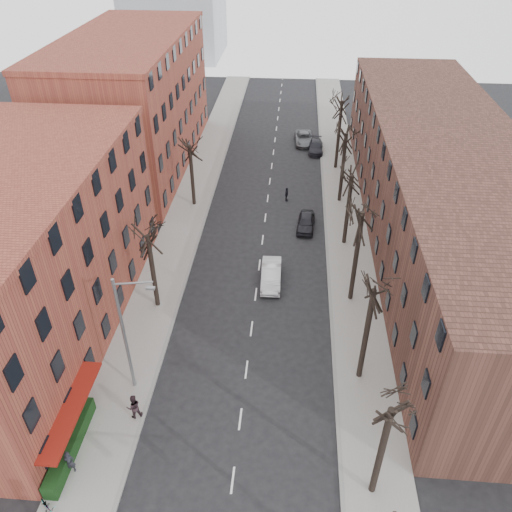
% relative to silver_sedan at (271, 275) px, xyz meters
% --- Properties ---
extents(sidewalk_left, '(4.00, 90.00, 0.15)m').
position_rel_silver_sedan_xyz_m(sidewalk_left, '(-9.15, 13.29, -0.68)').
color(sidewalk_left, gray).
rests_on(sidewalk_left, ground).
extents(sidewalk_right, '(4.00, 90.00, 0.15)m').
position_rel_silver_sedan_xyz_m(sidewalk_right, '(6.85, 13.29, -0.68)').
color(sidewalk_right, gray).
rests_on(sidewalk_right, ground).
extents(building_left_near, '(12.00, 26.00, 12.00)m').
position_rel_silver_sedan_xyz_m(building_left_near, '(-17.15, -6.71, 5.25)').
color(building_left_near, brown).
rests_on(building_left_near, ground).
extents(building_left_far, '(12.00, 28.00, 14.00)m').
position_rel_silver_sedan_xyz_m(building_left_far, '(-17.15, 22.29, 6.25)').
color(building_left_far, brown).
rests_on(building_left_far, ground).
extents(building_right, '(12.00, 50.00, 10.00)m').
position_rel_silver_sedan_xyz_m(building_right, '(14.85, 8.29, 4.25)').
color(building_right, '#522F26').
rests_on(building_right, ground).
extents(awning_left, '(1.20, 7.00, 0.15)m').
position_rel_silver_sedan_xyz_m(awning_left, '(-10.55, -15.71, -0.75)').
color(awning_left, maroon).
rests_on(awning_left, ground).
extents(hedge, '(0.80, 6.00, 1.00)m').
position_rel_silver_sedan_xyz_m(hedge, '(-10.65, -16.71, -0.10)').
color(hedge, '#153612').
rests_on(hedge, sidewalk_left).
extents(tree_right_a, '(5.20, 5.20, 10.00)m').
position_rel_silver_sedan_xyz_m(tree_right_a, '(6.45, -17.71, -0.75)').
color(tree_right_a, black).
rests_on(tree_right_a, ground).
extents(tree_right_b, '(5.20, 5.20, 10.80)m').
position_rel_silver_sedan_xyz_m(tree_right_b, '(6.45, -9.71, -0.75)').
color(tree_right_b, black).
rests_on(tree_right_b, ground).
extents(tree_right_c, '(5.20, 5.20, 11.60)m').
position_rel_silver_sedan_xyz_m(tree_right_c, '(6.45, -1.71, -0.75)').
color(tree_right_c, black).
rests_on(tree_right_c, ground).
extents(tree_right_d, '(5.20, 5.20, 10.00)m').
position_rel_silver_sedan_xyz_m(tree_right_d, '(6.45, 6.29, -0.75)').
color(tree_right_d, black).
rests_on(tree_right_d, ground).
extents(tree_right_e, '(5.20, 5.20, 10.80)m').
position_rel_silver_sedan_xyz_m(tree_right_e, '(6.45, 14.29, -0.75)').
color(tree_right_e, black).
rests_on(tree_right_e, ground).
extents(tree_right_f, '(5.20, 5.20, 11.60)m').
position_rel_silver_sedan_xyz_m(tree_right_f, '(6.45, 22.29, -0.75)').
color(tree_right_f, black).
rests_on(tree_right_f, ground).
extents(tree_left_a, '(5.20, 5.20, 9.50)m').
position_rel_silver_sedan_xyz_m(tree_left_a, '(-8.75, -3.71, -0.75)').
color(tree_left_a, black).
rests_on(tree_left_a, ground).
extents(tree_left_b, '(5.20, 5.20, 9.50)m').
position_rel_silver_sedan_xyz_m(tree_left_b, '(-8.75, 12.29, -0.75)').
color(tree_left_b, black).
rests_on(tree_left_b, ground).
extents(streetlight, '(2.45, 0.22, 9.03)m').
position_rel_silver_sedan_xyz_m(streetlight, '(-8.17, -11.71, 4.26)').
color(streetlight, slate).
rests_on(streetlight, ground).
extents(silver_sedan, '(1.71, 4.61, 1.51)m').
position_rel_silver_sedan_xyz_m(silver_sedan, '(0.00, 0.00, 0.00)').
color(silver_sedan, silver).
rests_on(silver_sedan, ground).
extents(parked_car_near, '(1.96, 4.17, 1.38)m').
position_rel_silver_sedan_xyz_m(parked_car_near, '(2.90, 8.65, -0.06)').
color(parked_car_near, black).
rests_on(parked_car_near, ground).
extents(parked_car_mid, '(1.88, 4.46, 1.29)m').
position_rel_silver_sedan_xyz_m(parked_car_mid, '(4.15, 26.96, -0.11)').
color(parked_car_mid, black).
rests_on(parked_car_mid, ground).
extents(parked_car_far, '(2.62, 5.10, 1.38)m').
position_rel_silver_sedan_xyz_m(parked_car_far, '(2.65, 29.45, -0.06)').
color(parked_car_far, slate).
rests_on(parked_car_far, ground).
extents(pedestrian_a, '(0.68, 0.54, 1.62)m').
position_rel_silver_sedan_xyz_m(pedestrian_a, '(-10.14, -17.95, 0.21)').
color(pedestrian_a, black).
rests_on(pedestrian_a, sidewalk_left).
extents(pedestrian_b, '(1.10, 1.01, 1.82)m').
position_rel_silver_sedan_xyz_m(pedestrian_b, '(-7.61, -14.10, 0.30)').
color(pedestrian_b, black).
rests_on(pedestrian_b, sidewalk_left).
extents(pedestrian_crossing, '(0.48, 0.93, 1.53)m').
position_rel_silver_sedan_xyz_m(pedestrian_crossing, '(0.86, 13.97, 0.01)').
color(pedestrian_crossing, black).
rests_on(pedestrian_crossing, ground).
extents(bicycle, '(1.58, 1.43, 0.83)m').
position_rel_silver_sedan_xyz_m(bicycle, '(-10.42, -20.32, -0.19)').
color(bicycle, gray).
rests_on(bicycle, sidewalk_left).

